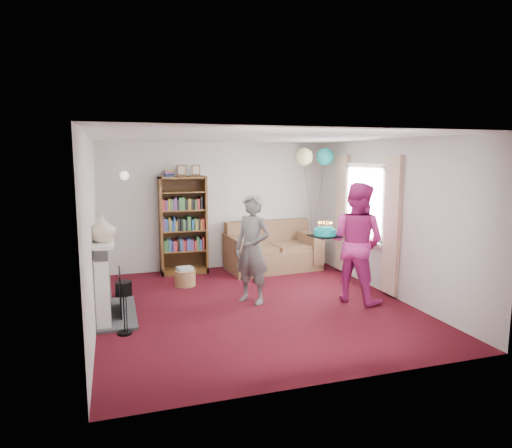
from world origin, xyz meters
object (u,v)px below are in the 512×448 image
object	(u,v)px
bookcase	(183,226)
person_magenta	(356,242)
person_striped	(252,249)
birthday_cake	(325,232)
sofa	(272,251)

from	to	relation	value
bookcase	person_magenta	size ratio (longest dim) A/B	1.12
person_striped	person_magenta	world-z (taller)	person_magenta
person_magenta	birthday_cake	distance (m)	0.52
sofa	person_striped	xyz separation A→B (m)	(-0.99, -1.91, 0.48)
birthday_cake	bookcase	bearing A→B (deg)	126.82
person_striped	person_magenta	size ratio (longest dim) A/B	0.91
bookcase	person_striped	distance (m)	2.26
sofa	birthday_cake	world-z (taller)	birthday_cake
sofa	person_striped	world-z (taller)	person_striped
person_magenta	birthday_cake	world-z (taller)	person_magenta
sofa	bookcase	bearing A→B (deg)	168.27
person_magenta	birthday_cake	xyz separation A→B (m)	(-0.48, 0.12, 0.16)
person_magenta	birthday_cake	bearing A→B (deg)	42.12
sofa	birthday_cake	size ratio (longest dim) A/B	4.46
person_striped	birthday_cake	world-z (taller)	person_striped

